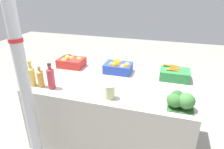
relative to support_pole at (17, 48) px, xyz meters
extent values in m
plane|color=gray|center=(0.56, 0.65, -1.28)|extent=(10.00, 10.00, 0.00)
cube|color=#B7B2A8|center=(0.56, 0.65, -0.90)|extent=(1.73, 0.89, 0.76)
cylinder|color=#B7BABF|center=(0.00, 0.00, 0.00)|extent=(0.10, 0.10, 2.57)
cylinder|color=red|center=(0.00, 0.00, 0.07)|extent=(0.11, 0.11, 0.03)
cube|color=red|center=(-0.08, 0.96, -0.47)|extent=(0.32, 0.24, 0.11)
sphere|color=red|center=(-0.11, 0.91, -0.42)|extent=(0.06, 0.06, 0.06)
sphere|color=gold|center=(0.02, 0.99, -0.43)|extent=(0.07, 0.07, 0.07)
sphere|color=red|center=(-0.15, 1.03, -0.42)|extent=(0.08, 0.08, 0.08)
sphere|color=#9EBC42|center=(-0.09, 0.99, -0.43)|extent=(0.07, 0.07, 0.07)
sphere|color=gold|center=(-0.14, 0.89, -0.43)|extent=(0.08, 0.08, 0.08)
sphere|color=#9EBC42|center=(-0.12, 0.91, -0.43)|extent=(0.06, 0.06, 0.06)
sphere|color=red|center=(-0.13, 0.96, -0.42)|extent=(0.06, 0.06, 0.06)
sphere|color=gold|center=(-0.14, 0.97, -0.42)|extent=(0.07, 0.07, 0.07)
cube|color=#2847B7|center=(0.55, 0.96, -0.47)|extent=(0.32, 0.24, 0.11)
sphere|color=orange|center=(0.66, 0.94, -0.42)|extent=(0.07, 0.07, 0.07)
sphere|color=orange|center=(0.52, 0.90, -0.42)|extent=(0.09, 0.09, 0.09)
sphere|color=orange|center=(0.54, 1.00, -0.43)|extent=(0.08, 0.08, 0.08)
sphere|color=orange|center=(0.52, 0.91, -0.43)|extent=(0.08, 0.08, 0.08)
sphere|color=orange|center=(0.63, 0.89, -0.43)|extent=(0.08, 0.08, 0.08)
sphere|color=orange|center=(0.49, 0.90, -0.42)|extent=(0.07, 0.07, 0.07)
sphere|color=orange|center=(0.51, 1.02, -0.42)|extent=(0.09, 0.09, 0.09)
cube|color=#2D8442|center=(1.21, 0.96, -0.47)|extent=(0.32, 0.24, 0.11)
cone|color=orange|center=(1.22, 0.98, -0.41)|extent=(0.15, 0.06, 0.02)
cone|color=orange|center=(1.22, 0.99, -0.40)|extent=(0.13, 0.04, 0.02)
cone|color=orange|center=(1.19, 0.92, -0.41)|extent=(0.16, 0.04, 0.03)
cone|color=orange|center=(1.21, 1.05, -0.40)|extent=(0.12, 0.03, 0.02)
cone|color=orange|center=(1.14, 1.03, -0.40)|extent=(0.14, 0.04, 0.03)
cone|color=orange|center=(1.23, 0.95, -0.40)|extent=(0.13, 0.03, 0.02)
cube|color=#2D602D|center=(1.27, 0.37, -0.52)|extent=(0.22, 0.18, 0.01)
ellipsoid|color=#2D602D|center=(1.23, 0.39, -0.44)|extent=(0.12, 0.12, 0.14)
cylinder|color=#B2C693|center=(1.23, 0.39, -0.51)|extent=(0.03, 0.03, 0.02)
ellipsoid|color=#427F3D|center=(1.30, 0.35, -0.44)|extent=(0.15, 0.15, 0.14)
cylinder|color=#B2C693|center=(1.30, 0.35, -0.51)|extent=(0.03, 0.03, 0.02)
ellipsoid|color=#2D602D|center=(1.29, 0.39, -0.45)|extent=(0.11, 0.11, 0.12)
cylinder|color=#B2C693|center=(1.29, 0.39, -0.51)|extent=(0.03, 0.03, 0.02)
ellipsoid|color=#387033|center=(1.22, 0.35, -0.45)|extent=(0.14, 0.14, 0.12)
cylinder|color=#B2C693|center=(1.22, 0.35, -0.51)|extent=(0.03, 0.03, 0.02)
cylinder|color=gold|center=(-0.22, 0.36, -0.43)|extent=(0.07, 0.07, 0.18)
cone|color=gold|center=(-0.22, 0.36, -0.33)|extent=(0.07, 0.07, 0.03)
cylinder|color=gold|center=(-0.22, 0.36, -0.29)|extent=(0.03, 0.03, 0.05)
cylinder|color=gold|center=(-0.22, 0.36, -0.26)|extent=(0.04, 0.04, 0.01)
cylinder|color=gold|center=(-0.12, 0.36, -0.44)|extent=(0.07, 0.07, 0.17)
cone|color=gold|center=(-0.12, 0.36, -0.35)|extent=(0.07, 0.07, 0.02)
cylinder|color=gold|center=(-0.12, 0.36, -0.32)|extent=(0.03, 0.03, 0.04)
cylinder|color=silver|center=(-0.12, 0.36, -0.30)|extent=(0.03, 0.03, 0.01)
cylinder|color=#B2333D|center=(0.01, 0.36, -0.42)|extent=(0.08, 0.08, 0.20)
cone|color=#B2333D|center=(0.01, 0.36, -0.31)|extent=(0.08, 0.08, 0.02)
cylinder|color=#B2333D|center=(0.01, 0.36, -0.29)|extent=(0.03, 0.03, 0.04)
cylinder|color=#2D2D33|center=(0.01, 0.36, -0.26)|extent=(0.04, 0.04, 0.01)
cylinder|color=#B2C684|center=(0.63, 0.35, -0.46)|extent=(0.10, 0.10, 0.13)
cylinder|color=white|center=(0.63, 0.35, -0.39)|extent=(0.10, 0.10, 0.01)
camera|label=1|loc=(1.13, -1.20, 0.44)|focal=32.00mm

